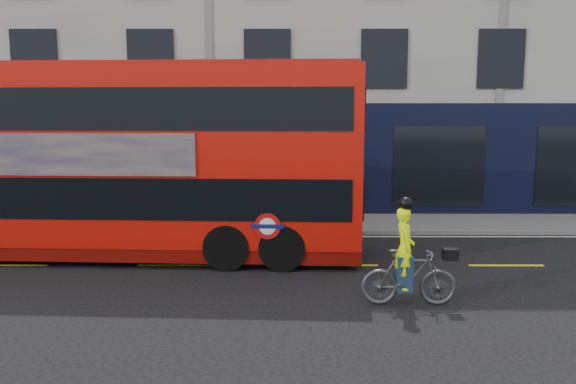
{
  "coord_description": "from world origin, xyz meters",
  "views": [
    {
      "loc": [
        2.76,
        -11.67,
        3.62
      ],
      "look_at": [
        2.72,
        2.59,
        1.64
      ],
      "focal_mm": 35.0,
      "sensor_mm": 36.0,
      "label": 1
    }
  ],
  "objects": [
    {
      "name": "road_edge_line",
      "position": [
        0.0,
        4.7,
        0.0
      ],
      "size": [
        58.0,
        0.1,
        0.01
      ],
      "primitive_type": "cube",
      "color": "silver",
      "rests_on": "ground"
    },
    {
      "name": "cyclist",
      "position": [
        5.01,
        -1.33,
        0.7
      ],
      "size": [
        1.82,
        0.57,
        2.09
      ],
      "rotation": [
        0.0,
        0.0,
        -0.02
      ],
      "color": "#45484A",
      "rests_on": "ground"
    },
    {
      "name": "lane_dashes",
      "position": [
        0.0,
        1.5,
        0.0
      ],
      "size": [
        58.0,
        0.12,
        0.01
      ],
      "primitive_type": null,
      "color": "yellow",
      "rests_on": "ground"
    },
    {
      "name": "pavement",
      "position": [
        0.0,
        6.5,
        0.06
      ],
      "size": [
        60.0,
        3.0,
        0.12
      ],
      "primitive_type": "cube",
      "color": "slate",
      "rests_on": "ground"
    },
    {
      "name": "ground",
      "position": [
        0.0,
        0.0,
        0.0
      ],
      "size": [
        120.0,
        120.0,
        0.0
      ],
      "primitive_type": "plane",
      "color": "black",
      "rests_on": "ground"
    },
    {
      "name": "kerb",
      "position": [
        0.0,
        5.0,
        0.07
      ],
      "size": [
        60.0,
        0.12,
        0.13
      ],
      "primitive_type": "cube",
      "color": "gray",
      "rests_on": "ground"
    },
    {
      "name": "bus",
      "position": [
        -1.42,
        2.46,
        2.48
      ],
      "size": [
        12.1,
        3.31,
        4.83
      ],
      "rotation": [
        0.0,
        0.0,
        -0.05
      ],
      "color": "red",
      "rests_on": "ground"
    },
    {
      "name": "building_terrace",
      "position": [
        0.0,
        12.94,
        7.49
      ],
      "size": [
        50.0,
        10.07,
        15.0
      ],
      "color": "beige",
      "rests_on": "ground"
    }
  ]
}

